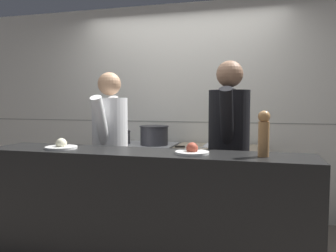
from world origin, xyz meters
The scene contains 13 objects.
wall_back_tiled centered at (0.00, 1.37, 1.30)m, with size 8.00×0.06×2.60m.
oven_range centered at (-0.46, 0.97, 0.45)m, with size 0.89×0.71×0.90m.
prep_counter centered at (0.54, 0.97, 0.45)m, with size 1.01×0.65×0.90m.
pass_counter centered at (0.07, -0.32, 0.51)m, with size 2.51×0.45×1.03m.
stock_pot centered at (-0.69, 1.01, 0.98)m, with size 0.27×0.27×0.16m.
sauce_pot centered at (-0.25, 0.99, 1.01)m, with size 0.34×0.34×0.23m.
mixing_bowl_steel centered at (0.44, 0.99, 0.95)m, with size 0.24×0.24×0.09m.
chefs_knife centered at (0.20, 0.82, 0.91)m, with size 0.36×0.10×0.02m.
plated_dish_main centered at (-0.60, -0.35, 1.05)m, with size 0.25×0.25×0.09m.
plated_dish_appetiser centered at (0.46, -0.34, 1.05)m, with size 0.24×0.24×0.09m.
pepper_mill centered at (0.95, -0.33, 1.19)m, with size 0.08×0.08×0.32m.
chef_head_cook centered at (-0.47, 0.27, 0.94)m, with size 0.36×0.74×1.68m.
chef_sous centered at (0.67, 0.27, 0.98)m, with size 0.36×0.76×1.76m.
Camera 1 is at (0.89, -2.63, 1.40)m, focal length 35.00 mm.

